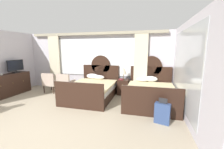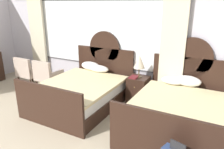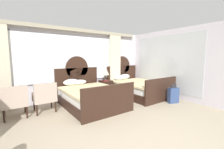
% 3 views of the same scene
% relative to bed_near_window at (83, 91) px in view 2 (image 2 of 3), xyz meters
% --- Properties ---
extents(wall_back_window, '(6.86, 0.22, 2.70)m').
position_rel_bed_near_window_xyz_m(wall_back_window, '(-0.29, 1.13, 1.08)').
color(wall_back_window, silver).
rests_on(wall_back_window, ground_plane).
extents(bed_near_window, '(1.70, 2.27, 1.65)m').
position_rel_bed_near_window_xyz_m(bed_near_window, '(0.00, 0.00, 0.00)').
color(bed_near_window, black).
rests_on(bed_near_window, ground_plane).
extents(bed_near_mirror, '(1.70, 2.27, 1.65)m').
position_rel_bed_near_window_xyz_m(bed_near_mirror, '(2.24, 0.00, 0.00)').
color(bed_near_mirror, black).
rests_on(bed_near_mirror, ground_plane).
extents(nightstand_between_beds, '(0.46, 0.49, 0.65)m').
position_rel_bed_near_window_xyz_m(nightstand_between_beds, '(1.12, 0.75, -0.02)').
color(nightstand_between_beds, black).
rests_on(nightstand_between_beds, ground_plane).
extents(table_lamp_on_nightstand, '(0.27, 0.27, 0.56)m').
position_rel_bed_near_window_xyz_m(table_lamp_on_nightstand, '(1.13, 0.75, 0.70)').
color(table_lamp_on_nightstand, brown).
rests_on(table_lamp_on_nightstand, nightstand_between_beds).
extents(book_on_nightstand, '(0.18, 0.26, 0.03)m').
position_rel_bed_near_window_xyz_m(book_on_nightstand, '(1.04, 0.65, 0.33)').
color(book_on_nightstand, maroon).
rests_on(book_on_nightstand, nightstand_between_beds).
extents(armchair_by_window_left, '(0.60, 0.60, 0.89)m').
position_rel_bed_near_window_xyz_m(armchair_by_window_left, '(-1.35, 0.23, 0.13)').
color(armchair_by_window_left, '#B29E8E').
rests_on(armchair_by_window_left, ground_plane).
extents(armchair_by_window_centre, '(0.60, 0.60, 0.89)m').
position_rel_bed_near_window_xyz_m(armchair_by_window_centre, '(-2.09, 0.23, 0.13)').
color(armchair_by_window_centre, '#B29E8E').
rests_on(armchair_by_window_centre, ground_plane).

